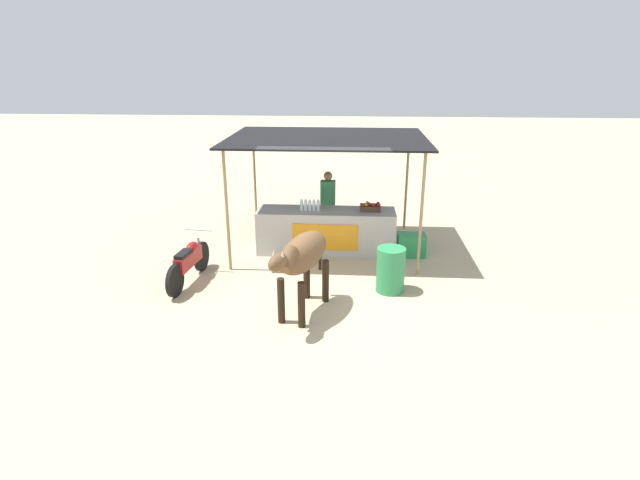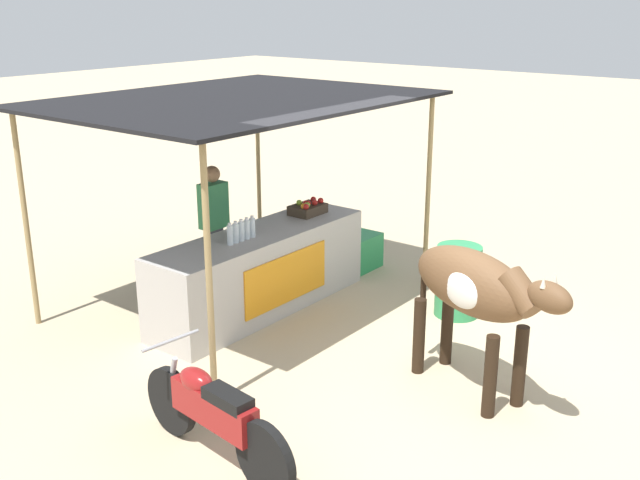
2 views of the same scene
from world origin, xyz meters
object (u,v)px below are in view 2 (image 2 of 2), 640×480
Objects in this scene: stall_counter at (261,271)px; cow at (476,289)px; motorcycle_parked at (213,413)px; fruit_crate at (308,208)px; vendor_behind_counter at (215,230)px; water_barrel at (458,281)px; cooler_box at (358,252)px.

cow is (-0.24, -2.89, 0.55)m from stall_counter.
motorcycle_parked is at bearing -144.76° from stall_counter.
fruit_crate is 1.20m from vendor_behind_counter.
fruit_crate reaches higher than water_barrel.
cow is at bearing -147.86° from water_barrel.
vendor_behind_counter reaches higher than cooler_box.
cow is at bearing -94.71° from stall_counter.
stall_counter is at bearing 177.03° from cooler_box.
cow is at bearing -127.09° from cooler_box.
stall_counter is 0.84m from vendor_behind_counter.
stall_counter is at bearing -90.25° from vendor_behind_counter.
water_barrel is at bearing -64.30° from vendor_behind_counter.
vendor_behind_counter is at bearing 45.11° from motorcycle_parked.
water_barrel is at bearing -56.13° from stall_counter.
cooler_box is 0.33× the size of motorcycle_parked.
water_barrel is 0.47× the size of motorcycle_parked.
stall_counter is 3.56× the size of water_barrel.
cow is (-1.19, -2.93, -0.00)m from fruit_crate.
cow is (-2.11, -2.79, 0.79)m from cooler_box.
cow reaches higher than fruit_crate.
stall_counter is 5.00× the size of cooler_box.
fruit_crate reaches higher than stall_counter.
vendor_behind_counter is at bearing 89.75° from stall_counter.
vendor_behind_counter reaches higher than fruit_crate.
fruit_crate is 0.73× the size of cooler_box.
motorcycle_parked is at bearing -159.02° from cooler_box.
cooler_box is 3.59m from cow.
cow is at bearing -93.79° from vendor_behind_counter.
cooler_box is (1.87, -0.85, -0.61)m from vendor_behind_counter.
fruit_crate is at bearing 2.81° from stall_counter.
motorcycle_parked is at bearing 154.17° from cow.
cow is (-1.53, -0.96, 0.61)m from water_barrel.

